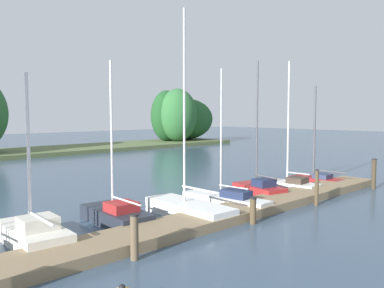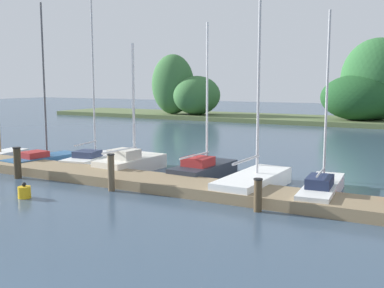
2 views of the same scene
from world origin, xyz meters
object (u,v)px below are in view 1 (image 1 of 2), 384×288
at_px(sailboat_5, 186,207).
at_px(mooring_piling_2, 134,237).
at_px(sailboat_3, 33,232).
at_px(sailboat_4, 115,213).
at_px(mooring_piling_3, 253,211).
at_px(sailboat_6, 224,199).
at_px(sailboat_7, 258,188).
at_px(mooring_piling_5, 374,174).
at_px(mooring_piling_4, 317,188).
at_px(sailboat_8, 290,183).
at_px(sailboat_9, 316,178).

distance_m(sailboat_5, mooring_piling_2, 4.91).
relative_size(sailboat_3, mooring_piling_2, 4.11).
relative_size(sailboat_4, mooring_piling_3, 6.14).
height_order(sailboat_6, sailboat_7, sailboat_7).
xyz_separation_m(sailboat_4, sailboat_5, (2.52, -1.13, 0.01)).
relative_size(sailboat_7, mooring_piling_3, 6.74).
height_order(sailboat_3, mooring_piling_5, sailboat_3).
bearing_deg(sailboat_4, mooring_piling_4, -111.44).
distance_m(sailboat_4, sailboat_7, 7.71).
xyz_separation_m(sailboat_3, sailboat_4, (3.19, 0.39, -0.04)).
height_order(sailboat_8, mooring_piling_5, sailboat_8).
height_order(mooring_piling_3, mooring_piling_4, mooring_piling_4).
relative_size(sailboat_3, sailboat_9, 0.95).
bearing_deg(mooring_piling_2, mooring_piling_4, -0.41).
relative_size(sailboat_6, sailboat_7, 0.91).
distance_m(sailboat_6, sailboat_8, 5.18).
distance_m(sailboat_7, sailboat_9, 5.11).
height_order(sailboat_7, sailboat_9, sailboat_7).
bearing_deg(sailboat_9, mooring_piling_4, 117.06).
relative_size(sailboat_9, mooring_piling_5, 3.44).
height_order(sailboat_6, mooring_piling_2, sailboat_6).
height_order(sailboat_4, mooring_piling_3, sailboat_4).
relative_size(sailboat_9, mooring_piling_2, 4.33).
xyz_separation_m(sailboat_8, mooring_piling_4, (-2.09, -2.71, 0.41)).
bearing_deg(sailboat_4, sailboat_7, -91.37).
relative_size(sailboat_5, mooring_piling_2, 6.25).
bearing_deg(mooring_piling_5, sailboat_3, 168.51).
bearing_deg(sailboat_9, sailboat_3, 85.58).
height_order(sailboat_3, sailboat_6, sailboat_6).
height_order(sailboat_4, sailboat_9, sailboat_4).
distance_m(sailboat_7, mooring_piling_5, 6.63).
bearing_deg(mooring_piling_2, sailboat_3, 114.71).
distance_m(sailboat_9, mooring_piling_4, 5.71).
bearing_deg(mooring_piling_5, sailboat_7, 151.91).
bearing_deg(sailboat_3, mooring_piling_3, -111.47).
height_order(sailboat_8, mooring_piling_3, sailboat_8).
xyz_separation_m(sailboat_8, mooring_piling_5, (3.57, -2.82, 0.43)).
height_order(sailboat_4, mooring_piling_4, sailboat_4).
bearing_deg(sailboat_8, mooring_piling_3, 108.22).
bearing_deg(sailboat_5, sailboat_6, -86.96).
relative_size(sailboat_6, mooring_piling_5, 3.67).
distance_m(sailboat_3, mooring_piling_4, 11.53).
relative_size(sailboat_4, sailboat_5, 0.74).
xyz_separation_m(sailboat_5, sailboat_8, (7.43, 0.16, 0.02)).
distance_m(sailboat_7, mooring_piling_2, 9.84).
distance_m(sailboat_5, mooring_piling_5, 11.32).
distance_m(sailboat_3, sailboat_9, 15.99).
height_order(sailboat_6, sailboat_9, sailboat_6).
height_order(sailboat_3, mooring_piling_4, sailboat_3).
height_order(sailboat_5, mooring_piling_5, sailboat_5).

